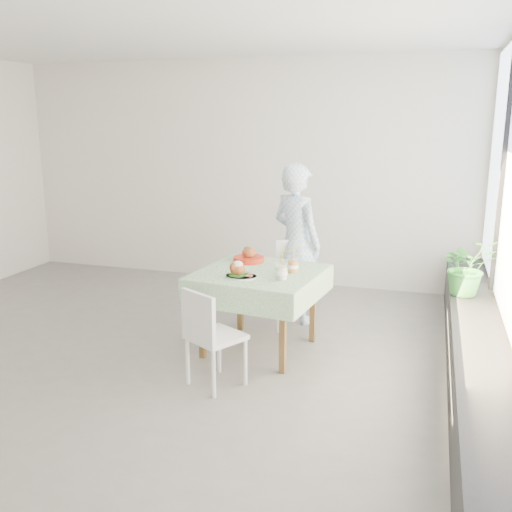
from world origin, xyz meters
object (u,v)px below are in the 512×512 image
(main_dish, at_px, (239,272))
(potted_plant, at_px, (467,266))
(chair_far, at_px, (296,301))
(chair_near, at_px, (215,356))
(cafe_table, at_px, (260,301))
(diner, at_px, (297,243))
(juice_cup_orange, at_px, (293,265))

(main_dish, height_order, potted_plant, potted_plant)
(chair_far, bearing_deg, main_dish, -106.79)
(main_dish, bearing_deg, chair_near, -91.60)
(cafe_table, height_order, potted_plant, potted_plant)
(chair_near, bearing_deg, diner, 81.70)
(chair_far, height_order, chair_near, chair_far)
(chair_near, xyz_separation_m, juice_cup_orange, (0.41, 0.85, 0.56))
(cafe_table, distance_m, main_dish, 0.42)
(main_dish, relative_size, potted_plant, 0.53)
(chair_near, xyz_separation_m, main_dish, (0.02, 0.56, 0.54))
(cafe_table, bearing_deg, diner, 82.13)
(diner, bearing_deg, main_dish, 108.43)
(juice_cup_orange, bearing_deg, potted_plant, 21.67)
(cafe_table, height_order, main_dish, main_dish)
(main_dish, xyz_separation_m, potted_plant, (1.88, 0.88, -0.02))
(potted_plant, bearing_deg, juice_cup_orange, -158.33)
(chair_near, bearing_deg, juice_cup_orange, 63.96)
(diner, bearing_deg, chair_near, 111.64)
(cafe_table, xyz_separation_m, chair_far, (0.17, 0.69, -0.19))
(chair_near, distance_m, diner, 1.80)
(cafe_table, relative_size, potted_plant, 2.18)
(chair_far, xyz_separation_m, potted_plant, (1.60, -0.05, 0.50))
(chair_far, xyz_separation_m, main_dish, (-0.28, -0.93, 0.52))
(cafe_table, height_order, juice_cup_orange, juice_cup_orange)
(chair_far, bearing_deg, chair_near, -101.27)
(diner, bearing_deg, chair_far, 133.57)
(diner, height_order, juice_cup_orange, diner)
(diner, height_order, potted_plant, diner)
(chair_far, xyz_separation_m, juice_cup_orange, (0.12, -0.64, 0.54))
(diner, bearing_deg, potted_plant, -158.90)
(cafe_table, relative_size, diner, 0.71)
(main_dish, height_order, juice_cup_orange, juice_cup_orange)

